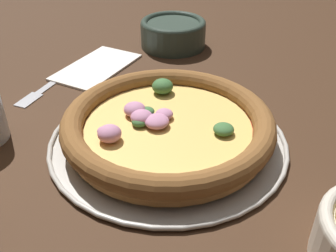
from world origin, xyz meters
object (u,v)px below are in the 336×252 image
object	(u,v)px
pizza	(167,125)
pizza_tray	(168,140)
bowl_far	(173,32)
fork	(50,84)
napkin	(97,66)

from	to	relation	value
pizza	pizza_tray	bearing A→B (deg)	101.05
pizza_tray	bowl_far	xyz separation A→B (m)	(-0.26, -0.20, 0.02)
pizza	bowl_far	size ratio (longest dim) A/B	2.13
fork	pizza_tray	bearing A→B (deg)	72.75
pizza	fork	bearing A→B (deg)	-89.90
pizza_tray	fork	distance (m)	0.26
pizza	bowl_far	bearing A→B (deg)	-142.32
bowl_far	fork	world-z (taller)	bowl_far
bowl_far	napkin	size ratio (longest dim) A/B	0.72
pizza_tray	napkin	world-z (taller)	same
bowl_far	napkin	distance (m)	0.18
pizza_tray	fork	world-z (taller)	pizza_tray
napkin	pizza	bearing A→B (deg)	68.99
bowl_far	fork	distance (m)	0.27
pizza_tray	bowl_far	bearing A→B (deg)	-142.19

